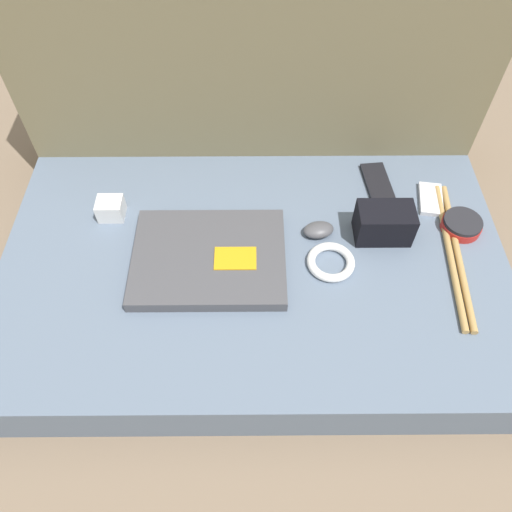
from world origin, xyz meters
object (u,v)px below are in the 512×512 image
object	(u,v)px
phone_silver	(379,182)
computer_mouse	(320,230)
laptop	(211,258)
speaker_puck	(464,225)
phone_black	(433,199)
charger_brick	(113,209)
camera_pouch	(386,223)

from	to	relation	value
phone_silver	computer_mouse	bearing A→B (deg)	-140.23
laptop	phone_silver	distance (m)	0.47
laptop	phone_silver	size ratio (longest dim) A/B	2.56
speaker_puck	phone_black	size ratio (longest dim) A/B	0.83
laptop	computer_mouse	bearing A→B (deg)	17.56
phone_silver	charger_brick	xyz separation A→B (m)	(-0.64, -0.10, 0.02)
speaker_puck	phone_silver	world-z (taller)	speaker_puck
computer_mouse	charger_brick	xyz separation A→B (m)	(-0.48, 0.06, 0.01)
speaker_puck	charger_brick	world-z (taller)	charger_brick
laptop	computer_mouse	size ratio (longest dim) A/B	4.26
computer_mouse	phone_black	world-z (taller)	computer_mouse
computer_mouse	phone_silver	world-z (taller)	computer_mouse
laptop	speaker_puck	xyz separation A→B (m)	(0.57, 0.09, 0.00)
speaker_puck	charger_brick	bearing A→B (deg)	176.71
laptop	phone_black	bearing A→B (deg)	18.70
speaker_puck	charger_brick	distance (m)	0.81
phone_silver	phone_black	size ratio (longest dim) A/B	1.20
laptop	camera_pouch	bearing A→B (deg)	10.79
laptop	phone_black	world-z (taller)	laptop
laptop	phone_silver	bearing A→B (deg)	30.55
speaker_puck	phone_black	xyz separation A→B (m)	(-0.05, 0.09, -0.01)
charger_brick	camera_pouch	bearing A→B (deg)	-5.75
speaker_puck	camera_pouch	xyz separation A→B (m)	(-0.19, -0.02, 0.03)
phone_black	computer_mouse	bearing A→B (deg)	-151.33
laptop	camera_pouch	xyz separation A→B (m)	(0.39, 0.07, 0.03)
computer_mouse	phone_silver	size ratio (longest dim) A/B	0.60
camera_pouch	charger_brick	world-z (taller)	camera_pouch
camera_pouch	phone_black	bearing A→B (deg)	37.28
computer_mouse	speaker_puck	size ratio (longest dim) A/B	0.86
computer_mouse	camera_pouch	bearing A→B (deg)	-12.48
speaker_puck	charger_brick	xyz separation A→B (m)	(-0.81, 0.05, 0.01)
laptop	charger_brick	world-z (taller)	charger_brick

